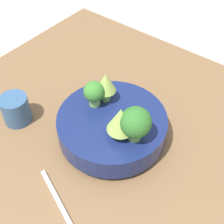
# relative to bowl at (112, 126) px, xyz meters

# --- Properties ---
(ground_plane) EXTENTS (6.00, 6.00, 0.00)m
(ground_plane) POSITION_rel_bowl_xyz_m (0.03, 0.01, -0.08)
(ground_plane) COLOR #ADA89E
(table) EXTENTS (1.05, 0.88, 0.04)m
(table) POSITION_rel_bowl_xyz_m (0.03, 0.01, -0.06)
(table) COLOR brown
(table) RESTS_ON ground_plane
(bowl) EXTENTS (0.27, 0.27, 0.07)m
(bowl) POSITION_rel_bowl_xyz_m (0.00, 0.00, 0.00)
(bowl) COLOR navy
(bowl) RESTS_ON table
(romanesco_piece_far) EXTENTS (0.05, 0.05, 0.08)m
(romanesco_piece_far) POSITION_rel_bowl_xyz_m (-0.05, 0.04, 0.08)
(romanesco_piece_far) COLOR #6BA34C
(romanesco_piece_far) RESTS_ON bowl
(broccoli_floret_left) EXTENTS (0.05, 0.05, 0.07)m
(broccoli_floret_left) POSITION_rel_bowl_xyz_m (-0.06, 0.01, 0.07)
(broccoli_floret_left) COLOR #7AB256
(broccoli_floret_left) RESTS_ON bowl
(romanesco_piece_near) EXTENTS (0.06, 0.06, 0.08)m
(romanesco_piece_near) POSITION_rel_bowl_xyz_m (0.05, -0.03, 0.08)
(romanesco_piece_near) COLOR #609347
(romanesco_piece_near) RESTS_ON bowl
(broccoli_floret_right) EXTENTS (0.07, 0.07, 0.09)m
(broccoli_floret_right) POSITION_rel_bowl_xyz_m (0.08, -0.02, 0.08)
(broccoli_floret_right) COLOR #609347
(broccoli_floret_right) RESTS_ON bowl
(cup) EXTENTS (0.07, 0.07, 0.08)m
(cup) POSITION_rel_bowl_xyz_m (-0.23, -0.11, -0.00)
(cup) COLOR #33567F
(cup) RESTS_ON table
(fork) EXTENTS (0.19, 0.08, 0.01)m
(fork) POSITION_rel_bowl_xyz_m (0.04, -0.22, -0.04)
(fork) COLOR #B2B2B7
(fork) RESTS_ON table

